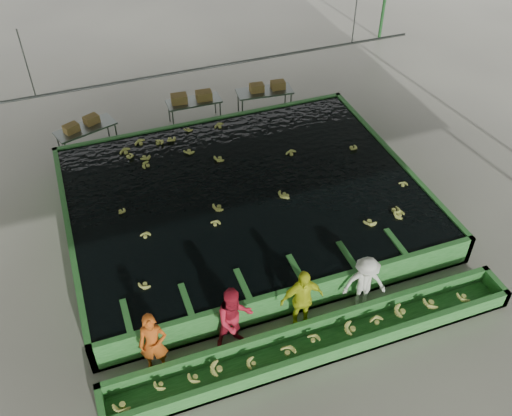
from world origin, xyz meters
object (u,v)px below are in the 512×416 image
object	(u,v)px
box_stack_left	(82,127)
box_stack_right	(267,90)
worker_d	(365,283)
packing_table_right	(264,102)
worker_a	(153,344)
worker_b	(234,319)
packing_table_left	(88,139)
flotation_tank	(244,201)
sorting_trough	(317,342)
worker_c	(302,299)
box_stack_mid	(192,101)
packing_table_mid	(195,111)

from	to	relation	value
box_stack_left	box_stack_right	world-z (taller)	box_stack_right
worker_d	packing_table_right	bearing A→B (deg)	101.37
worker_a	worker_b	world-z (taller)	worker_b
packing_table_left	box_stack_left	world-z (taller)	box_stack_left
flotation_tank	sorting_trough	bearing A→B (deg)	-90.00
flotation_tank	box_stack_left	world-z (taller)	box_stack_left
sorting_trough	packing_table_right	world-z (taller)	packing_table_right
worker_b	packing_table_right	distance (m)	10.26
worker_c	box_stack_right	xyz separation A→B (m)	(2.72, 9.35, 0.01)
flotation_tank	sorting_trough	world-z (taller)	flotation_tank
box_stack_mid	packing_table_right	bearing A→B (deg)	-5.89
worker_b	packing_table_mid	world-z (taller)	worker_b
worker_b	packing_table_left	distance (m)	9.39
worker_a	worker_b	size ratio (longest dim) A/B	0.95
box_stack_mid	box_stack_right	distance (m)	2.77
flotation_tank	packing_table_mid	size ratio (longest dim) A/B	5.22
worker_b	packing_table_mid	distance (m)	9.76
box_stack_right	worker_a	bearing A→B (deg)	-123.70
worker_b	flotation_tank	bearing A→B (deg)	65.90
sorting_trough	worker_d	size ratio (longest dim) A/B	6.17
worker_c	packing_table_left	bearing A→B (deg)	115.39
worker_d	packing_table_right	xyz separation A→B (m)	(0.93, 9.33, -0.35)
worker_c	box_stack_left	bearing A→B (deg)	115.78
worker_c	box_stack_mid	size ratio (longest dim) A/B	1.27
flotation_tank	sorting_trough	xyz separation A→B (m)	(0.00, -5.10, -0.20)
box_stack_left	worker_a	bearing A→B (deg)	-87.72
worker_d	box_stack_left	bearing A→B (deg)	138.24
flotation_tank	box_stack_right	world-z (taller)	box_stack_right
worker_a	packing_table_right	xyz separation A→B (m)	(6.11, 9.33, -0.41)
worker_a	packing_table_right	world-z (taller)	worker_a
packing_table_left	packing_table_mid	distance (m)	3.85
worker_a	flotation_tank	bearing A→B (deg)	64.78
packing_table_right	box_stack_right	xyz separation A→B (m)	(0.12, 0.02, 0.46)
packing_table_left	box_stack_right	distance (m)	6.53
packing_table_left	worker_a	bearing A→B (deg)	-88.27
worker_b	box_stack_right	world-z (taller)	worker_b
sorting_trough	worker_b	xyz separation A→B (m)	(-1.73, 0.80, 0.67)
flotation_tank	packing_table_right	size ratio (longest dim) A/B	4.98
worker_c	sorting_trough	bearing A→B (deg)	-82.15
flotation_tank	sorting_trough	size ratio (longest dim) A/B	1.00
worker_a	box_stack_right	xyz separation A→B (m)	(6.23, 9.35, 0.04)
sorting_trough	packing_table_left	xyz separation A→B (m)	(-3.86, 9.94, 0.20)
sorting_trough	worker_d	xyz separation A→B (m)	(1.60, 0.80, 0.56)
packing_table_right	box_stack_left	xyz separation A→B (m)	(-6.48, -0.15, 0.44)
sorting_trough	worker_d	distance (m)	1.87
worker_a	box_stack_mid	world-z (taller)	worker_a
packing_table_right	box_stack_mid	world-z (taller)	box_stack_mid
packing_table_left	worker_c	bearing A→B (deg)	-67.45
worker_c	worker_a	bearing A→B (deg)	-177.16
worker_a	worker_c	bearing A→B (deg)	14.61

